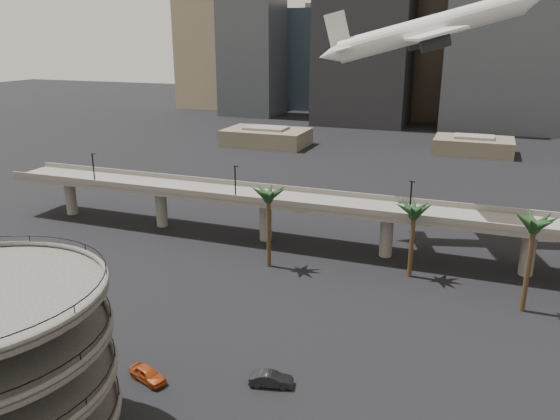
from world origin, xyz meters
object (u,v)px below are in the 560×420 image
at_px(overpass, 324,208).
at_px(car_a, 148,374).
at_px(airborne_jet, 427,29).
at_px(car_b, 271,379).

xyz_separation_m(overpass, car_a, (-6.86, -44.52, -6.54)).
bearing_deg(overpass, car_a, -98.76).
distance_m(overpass, airborne_jet, 35.20).
xyz_separation_m(car_a, car_b, (12.87, 3.88, -0.03)).
height_order(overpass, car_a, overpass).
bearing_deg(car_a, airborne_jet, -0.68).
bearing_deg(car_b, airborne_jet, -21.84).
xyz_separation_m(airborne_jet, car_a, (-20.54, -57.94, -36.06)).
height_order(airborne_jet, car_a, airborne_jet).
height_order(airborne_jet, car_b, airborne_jet).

